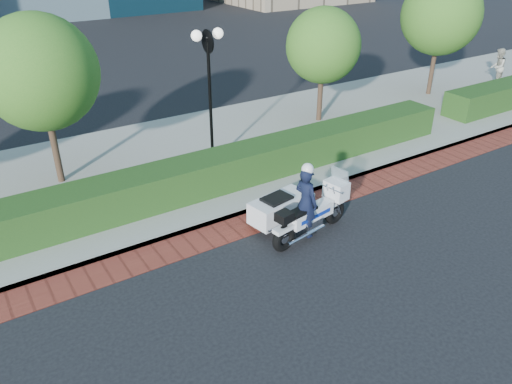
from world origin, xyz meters
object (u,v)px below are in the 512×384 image
police_motorcycle (297,208)px  pedestrian (497,67)px  tree_c (323,46)px  tree_d (441,15)px  tree_b (40,73)px  lamppost (209,77)px

police_motorcycle → pedestrian: size_ratio=1.47×
police_motorcycle → tree_c: bearing=37.3°
tree_c → police_motorcycle: tree_c is taller
tree_d → pedestrian: bearing=-11.7°
tree_b → pedestrian: tree_b is taller
lamppost → tree_c: tree_c is taller
tree_c → tree_d: 6.52m
police_motorcycle → pedestrian: (15.90, 5.19, 0.31)m
tree_d → lamppost: bearing=-173.8°
tree_b → tree_d: bearing=0.0°
police_motorcycle → pedestrian: bearing=8.6°
tree_b → tree_d: (16.50, 0.00, 0.18)m
police_motorcycle → tree_d: bearing=16.8°
tree_c → tree_b: bearing=180.0°
lamppost → tree_c: size_ratio=0.98×
tree_b → pedestrian: size_ratio=2.78×
lamppost → tree_b: 4.71m
pedestrian → tree_b: bearing=-23.7°
pedestrian → tree_c: bearing=-25.9°
tree_c → tree_d: size_ratio=0.83×
lamppost → police_motorcycle: bearing=-91.4°
tree_c → pedestrian: bearing=-4.4°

